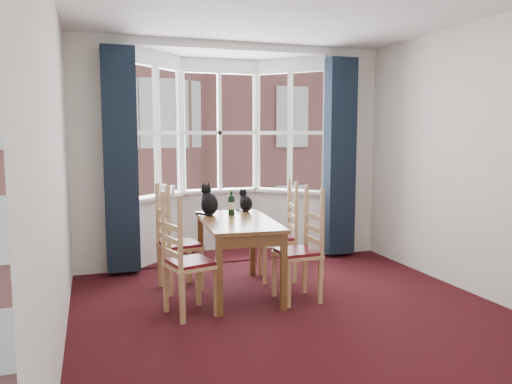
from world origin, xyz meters
name	(u,v)px	position (x,y,z in m)	size (l,w,h in m)	color
floor	(304,322)	(0.00, 0.00, 0.00)	(4.50, 4.50, 0.00)	black
wall_left	(55,170)	(-2.00, 0.00, 1.40)	(4.50, 4.50, 0.00)	silver
wall_right	(492,161)	(2.00, 0.00, 1.40)	(4.50, 4.50, 0.00)	silver
wall_back_pier_left	(99,156)	(-1.65, 2.25, 1.40)	(0.70, 0.12, 2.80)	silver
wall_back_pier_right	(349,153)	(1.65, 2.25, 1.40)	(0.70, 0.12, 2.80)	silver
bay_window	(224,153)	(0.00, 2.75, 1.40)	(2.76, 0.94, 2.80)	white
curtain_left	(121,161)	(-1.42, 2.07, 1.35)	(0.38, 0.22, 2.60)	black
curtain_right	(340,157)	(1.42, 2.07, 1.35)	(0.38, 0.22, 2.60)	black
dining_table	(238,230)	(-0.33, 0.97, 0.67)	(0.81, 1.38, 0.78)	brown
chair_left_near	(181,266)	(-1.01, 0.48, 0.47)	(0.50, 0.51, 0.92)	tan
chair_left_far	(172,247)	(-0.97, 1.27, 0.47)	(0.47, 0.48, 0.92)	tan
chair_right_near	(305,253)	(0.26, 0.57, 0.47)	(0.41, 0.43, 0.92)	tan
chair_right_far	(285,238)	(0.32, 1.29, 0.47)	(0.47, 0.48, 0.92)	tan
cat_left	(209,202)	(-0.53, 1.39, 0.91)	(0.23, 0.29, 0.36)	black
cat_right	(246,202)	(-0.08, 1.49, 0.88)	(0.18, 0.22, 0.27)	black
wine_bottle	(231,204)	(-0.31, 1.27, 0.90)	(0.07, 0.07, 0.28)	black
candle_tall	(164,189)	(-0.85, 2.60, 0.94)	(0.06, 0.06, 0.14)	white
candle_short	(173,190)	(-0.74, 2.63, 0.93)	(0.06, 0.06, 0.11)	white
street	(119,242)	(0.00, 32.25, -6.00)	(80.00, 80.00, 0.00)	#333335
tenement_building	(142,135)	(0.00, 14.01, 1.60)	(18.40, 7.80, 15.20)	#92534B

